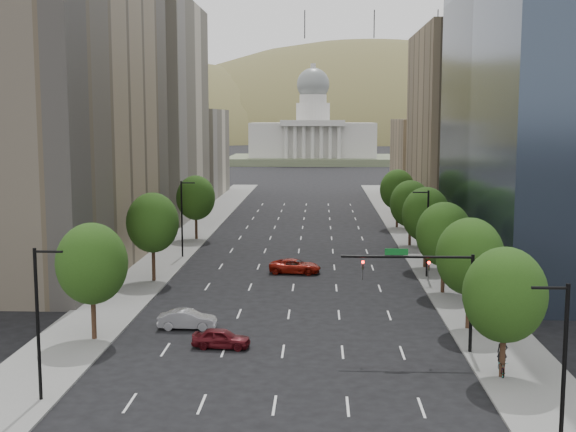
# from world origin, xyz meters

# --- Properties ---
(sidewalk_left) EXTENTS (6.00, 200.00, 0.15)m
(sidewalk_left) POSITION_xyz_m (-15.50, 60.00, 0.07)
(sidewalk_left) COLOR slate
(sidewalk_left) RESTS_ON ground
(sidewalk_right) EXTENTS (6.00, 200.00, 0.15)m
(sidewalk_right) POSITION_xyz_m (15.50, 60.00, 0.07)
(sidewalk_right) COLOR slate
(sidewalk_right) RESTS_ON ground
(midrise_cream_left) EXTENTS (14.00, 30.00, 35.00)m
(midrise_cream_left) POSITION_xyz_m (-25.00, 103.00, 17.50)
(midrise_cream_left) COLOR beige
(midrise_cream_left) RESTS_ON ground
(filler_left) EXTENTS (14.00, 26.00, 18.00)m
(filler_left) POSITION_xyz_m (-25.00, 136.00, 9.00)
(filler_left) COLOR beige
(filler_left) RESTS_ON ground
(parking_tan_right) EXTENTS (14.00, 30.00, 30.00)m
(parking_tan_right) POSITION_xyz_m (25.00, 100.00, 15.00)
(parking_tan_right) COLOR #8C7759
(parking_tan_right) RESTS_ON ground
(filler_right) EXTENTS (14.00, 26.00, 16.00)m
(filler_right) POSITION_xyz_m (25.00, 133.00, 8.00)
(filler_right) COLOR #8C7759
(filler_right) RESTS_ON ground
(tree_right_0) EXTENTS (5.20, 5.20, 8.39)m
(tree_right_0) POSITION_xyz_m (14.00, 25.00, 5.39)
(tree_right_0) COLOR #382316
(tree_right_0) RESTS_ON ground
(tree_right_1) EXTENTS (5.20, 5.20, 8.75)m
(tree_right_1) POSITION_xyz_m (14.00, 36.00, 5.75)
(tree_right_1) COLOR #382316
(tree_right_1) RESTS_ON ground
(tree_right_2) EXTENTS (5.20, 5.20, 8.61)m
(tree_right_2) POSITION_xyz_m (14.00, 48.00, 5.60)
(tree_right_2) COLOR #382316
(tree_right_2) RESTS_ON ground
(tree_right_3) EXTENTS (5.20, 5.20, 8.89)m
(tree_right_3) POSITION_xyz_m (14.00, 60.00, 5.89)
(tree_right_3) COLOR #382316
(tree_right_3) RESTS_ON ground
(tree_right_4) EXTENTS (5.20, 5.20, 8.46)m
(tree_right_4) POSITION_xyz_m (14.00, 74.00, 5.46)
(tree_right_4) COLOR #382316
(tree_right_4) RESTS_ON ground
(tree_right_5) EXTENTS (5.20, 5.20, 8.75)m
(tree_right_5) POSITION_xyz_m (14.00, 90.00, 5.75)
(tree_right_5) COLOR #382316
(tree_right_5) RESTS_ON ground
(tree_left_0) EXTENTS (5.20, 5.20, 8.75)m
(tree_left_0) POSITION_xyz_m (-14.00, 32.00, 5.75)
(tree_left_0) COLOR #382316
(tree_left_0) RESTS_ON ground
(tree_left_1) EXTENTS (5.20, 5.20, 8.97)m
(tree_left_1) POSITION_xyz_m (-14.00, 52.00, 5.96)
(tree_left_1) COLOR #382316
(tree_left_1) RESTS_ON ground
(tree_left_2) EXTENTS (5.20, 5.20, 8.68)m
(tree_left_2) POSITION_xyz_m (-14.00, 78.00, 5.68)
(tree_left_2) COLOR #382316
(tree_left_2) RESTS_ON ground
(streetlight_rs) EXTENTS (1.70, 0.20, 9.00)m
(streetlight_rs) POSITION_xyz_m (13.44, 12.00, 4.84)
(streetlight_rs) COLOR black
(streetlight_rs) RESTS_ON ground
(streetlight_rn) EXTENTS (1.70, 0.20, 9.00)m
(streetlight_rn) POSITION_xyz_m (13.44, 55.00, 4.84)
(streetlight_rn) COLOR black
(streetlight_rn) RESTS_ON ground
(streetlight_ls) EXTENTS (1.70, 0.20, 9.00)m
(streetlight_ls) POSITION_xyz_m (-13.44, 20.00, 4.84)
(streetlight_ls) COLOR black
(streetlight_ls) RESTS_ON ground
(streetlight_ln) EXTENTS (1.70, 0.20, 9.00)m
(streetlight_ln) POSITION_xyz_m (-13.44, 65.00, 4.84)
(streetlight_ln) COLOR black
(streetlight_ln) RESTS_ON ground
(traffic_signal) EXTENTS (9.12, 0.40, 7.38)m
(traffic_signal) POSITION_xyz_m (10.53, 30.00, 5.17)
(traffic_signal) COLOR black
(traffic_signal) RESTS_ON ground
(capitol) EXTENTS (60.00, 40.00, 35.20)m
(capitol) POSITION_xyz_m (0.00, 249.71, 8.58)
(capitol) COLOR #596647
(capitol) RESTS_ON ground
(foothills) EXTENTS (720.00, 413.00, 263.00)m
(foothills) POSITION_xyz_m (34.67, 599.39, -37.78)
(foothills) COLOR brown
(foothills) RESTS_ON ground
(car_maroon) EXTENTS (4.28, 2.04, 1.41)m
(car_maroon) POSITION_xyz_m (-4.43, 30.63, 0.71)
(car_maroon) COLOR #4B0C12
(car_maroon) RESTS_ON ground
(car_silver) EXTENTS (4.51, 1.57, 1.49)m
(car_silver) POSITION_xyz_m (-7.70, 35.38, 0.74)
(car_silver) COLOR #A1A0A5
(car_silver) RESTS_ON ground
(car_red_far) EXTENTS (5.62, 2.99, 1.50)m
(car_red_far) POSITION_xyz_m (-0.04, 56.75, 0.75)
(car_red_far) COLOR maroon
(car_red_far) RESTS_ON ground
(cyclist) EXTENTS (0.74, 1.84, 2.39)m
(cyclist) POSITION_xyz_m (14.05, 25.28, 0.95)
(cyclist) COLOR black
(cyclist) RESTS_ON sidewalk_right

